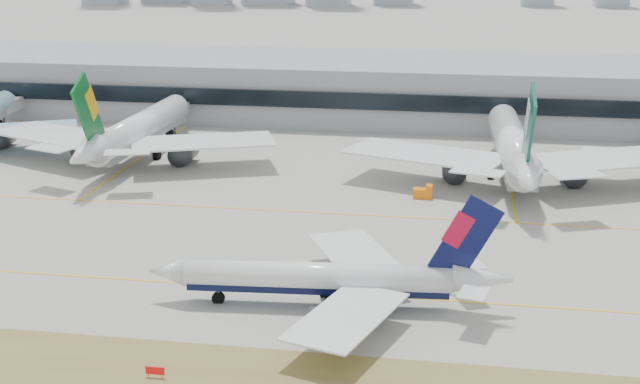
% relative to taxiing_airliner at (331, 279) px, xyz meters
% --- Properties ---
extents(ground, '(3000.00, 3000.00, 0.00)m').
position_rel_taxiing_airliner_xyz_m(ground, '(-7.93, 9.56, -3.93)').
color(ground, '#9E9B94').
rests_on(ground, ground).
extents(taxiing_airliner, '(48.56, 42.08, 16.31)m').
position_rel_taxiing_airliner_xyz_m(taxiing_airliner, '(0.00, 0.00, 0.00)').
color(taxiing_airliner, white).
rests_on(taxiing_airliner, ground).
extents(widebody_eva, '(64.56, 63.01, 23.01)m').
position_rel_taxiing_airliner_xyz_m(widebody_eva, '(-53.18, 69.93, 2.18)').
color(widebody_eva, white).
rests_on(widebody_eva, ground).
extents(widebody_cathay, '(67.83, 66.36, 24.20)m').
position_rel_taxiing_airliner_xyz_m(widebody_cathay, '(26.01, 66.69, 2.50)').
color(widebody_cathay, white).
rests_on(widebody_cathay, ground).
extents(terminal, '(280.00, 43.10, 15.00)m').
position_rel_taxiing_airliner_xyz_m(terminal, '(-7.93, 124.40, 3.57)').
color(terminal, gray).
rests_on(terminal, ground).
extents(hold_sign_left, '(2.20, 0.15, 1.35)m').
position_rel_taxiing_airliner_xyz_m(hold_sign_left, '(-16.41, -22.44, -3.05)').
color(hold_sign_left, red).
rests_on(hold_sign_left, ground).
extents(gse_c, '(3.55, 2.00, 2.60)m').
position_rel_taxiing_airliner_xyz_m(gse_c, '(9.43, 51.55, -2.88)').
color(gse_c, orange).
rests_on(gse_c, ground).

